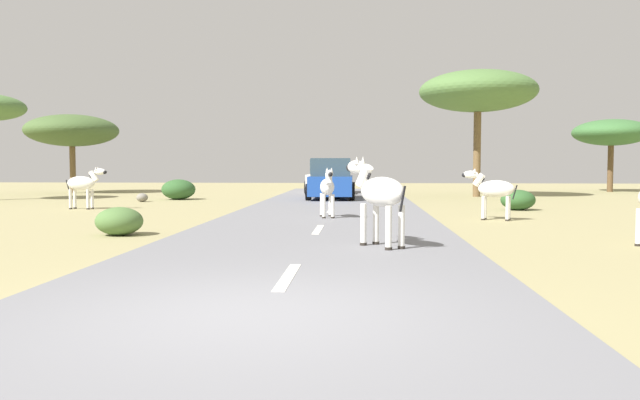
% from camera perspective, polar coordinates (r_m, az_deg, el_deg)
% --- Properties ---
extents(ground_plane, '(90.00, 90.00, 0.00)m').
position_cam_1_polar(ground_plane, '(6.46, -6.51, -10.53)').
color(ground_plane, '#998E60').
extents(road, '(6.00, 64.00, 0.05)m').
position_cam_1_polar(road, '(6.43, -5.03, -10.36)').
color(road, slate).
rests_on(road, ground_plane).
extents(lane_markings, '(0.16, 56.00, 0.01)m').
position_cam_1_polar(lane_markings, '(5.47, -6.66, -12.52)').
color(lane_markings, silver).
rests_on(lane_markings, road).
extents(zebra_0, '(0.53, 1.48, 1.40)m').
position_cam_1_polar(zebra_0, '(17.44, 0.68, 1.13)').
color(zebra_0, silver).
rests_on(zebra_0, road).
extents(zebra_1, '(1.55, 0.53, 1.46)m').
position_cam_1_polar(zebra_1, '(22.92, -20.74, 1.39)').
color(zebra_1, silver).
rests_on(zebra_1, ground_plane).
extents(zebra_3, '(1.44, 0.76, 1.42)m').
position_cam_1_polar(zebra_3, '(17.87, 15.48, 0.94)').
color(zebra_3, silver).
rests_on(zebra_3, ground_plane).
extents(zebra_4, '(1.22, 1.51, 1.64)m').
position_cam_1_polar(zebra_4, '(11.34, 5.39, 0.66)').
color(zebra_4, silver).
rests_on(zebra_4, road).
extents(car_0, '(2.05, 4.35, 1.74)m').
position_cam_1_polar(car_0, '(27.04, 1.05, 1.81)').
color(car_0, '#1E479E').
rests_on(car_0, road).
extents(car_1, '(2.17, 4.42, 1.74)m').
position_cam_1_polar(car_1, '(32.38, 0.72, 2.06)').
color(car_1, white).
rests_on(car_1, road).
extents(tree_0, '(5.49, 5.49, 5.93)m').
position_cam_1_polar(tree_0, '(30.78, 14.17, 9.53)').
color(tree_0, brown).
rests_on(tree_0, ground_plane).
extents(tree_3, '(4.16, 4.16, 4.02)m').
position_cam_1_polar(tree_3, '(38.46, 24.98, 5.56)').
color(tree_3, brown).
rests_on(tree_3, ground_plane).
extents(tree_5, '(4.83, 4.83, 4.18)m').
position_cam_1_polar(tree_5, '(36.06, -21.64, 5.88)').
color(tree_5, brown).
rests_on(tree_5, ground_plane).
extents(bush_0, '(1.47, 1.32, 0.88)m').
position_cam_1_polar(bush_0, '(27.94, -12.75, 0.94)').
color(bush_0, '#2D5628').
rests_on(bush_0, ground_plane).
extents(bush_2, '(1.02, 0.92, 0.61)m').
position_cam_1_polar(bush_2, '(14.24, -17.81, -1.85)').
color(bush_2, '#4C7038').
rests_on(bush_2, ground_plane).
extents(bush_3, '(1.14, 1.03, 0.68)m').
position_cam_1_polar(bush_3, '(22.01, 17.57, 0.01)').
color(bush_3, '#2D5628').
rests_on(bush_3, ground_plane).
extents(rock_1, '(0.46, 0.46, 0.35)m').
position_cam_1_polar(rock_1, '(26.66, -15.88, 0.22)').
color(rock_1, gray).
rests_on(rock_1, ground_plane).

